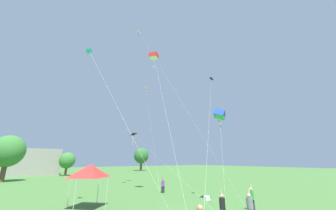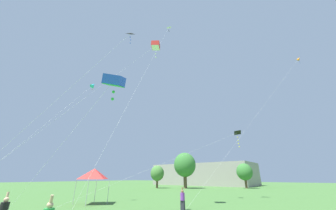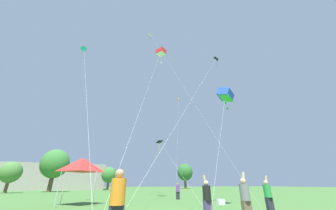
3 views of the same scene
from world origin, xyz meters
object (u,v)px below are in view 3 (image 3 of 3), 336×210
at_px(festival_tent, 82,165).
at_px(cooler_box, 221,202).
at_px(kite_cyan_diamond_1, 84,48).
at_px(person_green_shirt, 268,194).
at_px(kite_blue_box_4, 225,95).
at_px(kite_black_delta_6, 216,60).
at_px(kite_black_delta_3, 159,142).
at_px(kite_red_box_0, 161,52).
at_px(person_orange_shirt, 117,200).
at_px(person_purple_shirt, 178,190).
at_px(person_grey_shirt, 245,197).
at_px(person_black_shirt, 207,197).
at_px(kite_white_delta_2, 151,36).
at_px(kite_orange_diamond_5, 179,99).

xyz_separation_m(festival_tent, cooler_box, (10.14, -3.19, -2.61)).
height_order(cooler_box, kite_cyan_diamond_1, kite_cyan_diamond_1).
relative_size(person_green_shirt, kite_blue_box_4, 0.22).
relative_size(festival_tent, kite_cyan_diamond_1, 0.24).
relative_size(person_green_shirt, kite_cyan_diamond_1, 0.14).
distance_m(person_green_shirt, kite_black_delta_6, 11.07).
bearing_deg(cooler_box, festival_tent, 162.53).
bearing_deg(kite_black_delta_3, kite_red_box_0, -106.62).
bearing_deg(person_orange_shirt, person_purple_shirt, -90.72).
relative_size(person_grey_shirt, person_purple_shirt, 1.11).
relative_size(person_green_shirt, person_black_shirt, 1.02).
xyz_separation_m(kite_white_delta_2, kite_black_delta_6, (3.76, -9.65, -10.18)).
relative_size(cooler_box, person_purple_shirt, 0.32).
distance_m(person_purple_shirt, person_orange_shirt, 15.04).
distance_m(cooler_box, kite_orange_diamond_5, 39.45).
bearing_deg(person_green_shirt, kite_red_box_0, 109.69).
xyz_separation_m(person_purple_shirt, kite_blue_box_4, (0.85, -8.30, 7.04)).
relative_size(cooler_box, person_orange_shirt, 0.30).
xyz_separation_m(kite_red_box_0, kite_blue_box_4, (3.25, -7.10, -8.67)).
distance_m(person_orange_shirt, kite_red_box_0, 20.23).
bearing_deg(kite_red_box_0, kite_blue_box_4, -65.44).
bearing_deg(person_orange_shirt, festival_tent, -51.87).
distance_m(person_orange_shirt, kite_black_delta_3, 27.26).
bearing_deg(kite_white_delta_2, person_purple_shirt, -33.09).
bearing_deg(kite_red_box_0, kite_black_delta_3, 73.38).
relative_size(cooler_box, person_grey_shirt, 0.29).
relative_size(kite_cyan_diamond_1, kite_black_delta_6, 1.12).
height_order(kite_white_delta_2, kite_black_delta_6, kite_white_delta_2).
distance_m(person_purple_shirt, kite_red_box_0, 15.94).
distance_m(kite_orange_diamond_5, kite_black_delta_6, 35.76).
xyz_separation_m(person_black_shirt, kite_red_box_0, (0.60, 9.79, 15.67)).
bearing_deg(person_black_shirt, kite_cyan_diamond_1, -76.53).
bearing_deg(cooler_box, kite_blue_box_4, -94.76).
height_order(festival_tent, person_purple_shirt, festival_tent).
xyz_separation_m(kite_black_delta_3, kite_blue_box_4, (-0.59, -19.96, -0.19)).
bearing_deg(person_black_shirt, kite_black_delta_6, -170.93).
distance_m(festival_tent, kite_black_delta_3, 18.56).
bearing_deg(festival_tent, kite_orange_diamond_5, 54.11).
relative_size(person_purple_shirt, kite_orange_diamond_5, 0.07).
bearing_deg(kite_black_delta_6, kite_cyan_diamond_1, 159.83).
xyz_separation_m(person_orange_shirt, kite_blue_box_4, (8.02, 4.91, 6.89)).
xyz_separation_m(person_purple_shirt, person_green_shirt, (0.96, -10.57, 0.06)).
xyz_separation_m(kite_white_delta_2, kite_orange_diamond_5, (13.64, 22.64, 1.58)).
relative_size(festival_tent, person_orange_shirt, 1.82).
height_order(kite_blue_box_4, kite_black_delta_6, kite_black_delta_6).
xyz_separation_m(kite_blue_box_4, kite_orange_diamond_5, (9.79, 32.89, 15.47)).
height_order(person_grey_shirt, kite_cyan_diamond_1, kite_cyan_diamond_1).
bearing_deg(kite_orange_diamond_5, festival_tent, -125.89).
bearing_deg(person_green_shirt, kite_black_delta_3, 88.74).
bearing_deg(kite_red_box_0, person_black_shirt, -93.51).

